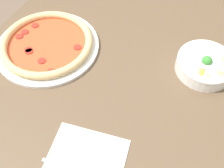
{
  "coord_description": "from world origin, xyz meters",
  "views": [
    {
      "loc": [
        0.44,
        0.23,
        1.38
      ],
      "look_at": [
        0.04,
        0.05,
        0.76
      ],
      "focal_mm": 40.0,
      "sensor_mm": 36.0,
      "label": 1
    }
  ],
  "objects": [
    {
      "name": "ground_plane",
      "position": [
        0.0,
        0.0,
        0.0
      ],
      "size": [
        8.0,
        8.0,
        0.0
      ],
      "primitive_type": "plane",
      "color": "brown"
    },
    {
      "name": "fork",
      "position": [
        0.26,
        0.08,
        0.74
      ],
      "size": [
        0.02,
        0.17,
        0.0
      ],
      "rotation": [
        0.0,
        0.0,
        1.61
      ],
      "color": "silver",
      "rests_on": "napkin"
    },
    {
      "name": "dining_table",
      "position": [
        0.0,
        0.0,
        0.64
      ],
      "size": [
        1.38,
        0.9,
        0.74
      ],
      "color": "brown",
      "rests_on": "ground_plane"
    },
    {
      "name": "napkin",
      "position": [
        0.29,
        0.08,
        0.74
      ],
      "size": [
        0.23,
        0.23,
        0.0
      ],
      "color": "white",
      "rests_on": "dining_table"
    },
    {
      "name": "bowl",
      "position": [
        -0.15,
        0.29,
        0.77
      ],
      "size": [
        0.18,
        0.18,
        0.07
      ],
      "color": "white",
      "rests_on": "dining_table"
    },
    {
      "name": "pizza",
      "position": [
        -0.02,
        -0.23,
        0.75
      ],
      "size": [
        0.36,
        0.36,
        0.04
      ],
      "color": "white",
      "rests_on": "dining_table"
    }
  ]
}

